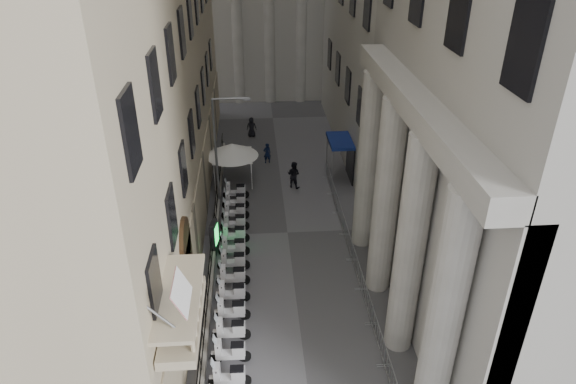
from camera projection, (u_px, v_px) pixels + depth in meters
The scene contains 27 objects.
iron_fence at pixel (214, 247), 29.35m from camera, with size 0.30×28.00×1.40m, color black, non-canonical shape.
blue_awning at pixel (338, 178), 36.86m from camera, with size 1.60×3.00×3.00m, color navy, non-canonical shape.
scooter_4 at pixel (231, 362), 21.93m from camera, with size 0.56×1.40×1.50m, color silver, non-canonical shape.
scooter_5 at pixel (232, 339), 23.05m from camera, with size 0.56×1.40×1.50m, color silver, non-canonical shape.
scooter_6 at pixel (233, 319), 24.17m from camera, with size 0.56×1.40×1.50m, color silver, non-canonical shape.
scooter_7 at pixel (233, 301), 25.29m from camera, with size 0.56×1.40×1.50m, color silver, non-canonical shape.
scooter_8 at pixel (234, 285), 26.42m from camera, with size 0.56×1.40×1.50m, color silver, non-canonical shape.
scooter_9 at pixel (234, 269), 27.54m from camera, with size 0.56×1.40×1.50m, color silver, non-canonical shape.
scooter_10 at pixel (235, 255), 28.66m from camera, with size 0.56×1.40×1.50m, color silver, non-canonical shape.
scooter_11 at pixel (235, 242), 29.78m from camera, with size 0.56×1.40×1.50m, color silver, non-canonical shape.
scooter_12 at pixel (235, 230), 30.90m from camera, with size 0.56×1.40×1.50m, color silver, non-canonical shape.
scooter_13 at pixel (236, 219), 32.02m from camera, with size 0.56×1.40×1.50m, color silver, non-canonical shape.
scooter_14 at pixel (236, 208), 33.15m from camera, with size 0.56×1.40×1.50m, color silver, non-canonical shape.
scooter_15 at pixel (236, 198), 34.27m from camera, with size 0.56×1.40×1.50m, color silver, non-canonical shape.
barrier_2 at pixel (377, 344), 22.81m from camera, with size 0.60×2.40×1.10m, color #9FA1A6, non-canonical shape.
barrier_3 at pixel (366, 306), 24.99m from camera, with size 0.60×2.40×1.10m, color #9FA1A6, non-canonical shape.
barrier_4 at pixel (356, 274), 27.17m from camera, with size 0.60×2.40×1.10m, color #9FA1A6, non-canonical shape.
barrier_5 at pixel (348, 247), 29.35m from camera, with size 0.60×2.40×1.10m, color #9FA1A6, non-canonical shape.
barrier_6 at pixel (341, 224), 31.54m from camera, with size 0.60×2.40×1.10m, color #9FA1A6, non-canonical shape.
barrier_7 at pixel (335, 203), 33.72m from camera, with size 0.60×2.40×1.10m, color #9FA1A6, non-canonical shape.
barrier_8 at pixel (329, 185), 35.90m from camera, with size 0.60×2.40×1.10m, color #9FA1A6, non-canonical shape.
security_tent at pixel (233, 150), 35.21m from camera, with size 3.59×3.59×2.92m.
street_lamp at pixel (219, 144), 31.58m from camera, with size 2.36×0.20×7.21m.
info_kiosk at pixel (214, 237), 28.43m from camera, with size 0.45×0.96×1.97m.
pedestrian_a at pixel (267, 153), 38.71m from camera, with size 0.58×0.38×1.58m, color #0D1736.
pedestrian_b at pixel (294, 175), 35.22m from camera, with size 0.93×0.73×1.92m, color black.
pedestrian_c at pixel (252, 127), 43.17m from camera, with size 0.83×0.54×1.69m, color black.
Camera 1 is at (-1.83, -6.39, 16.97)m, focal length 32.00 mm.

